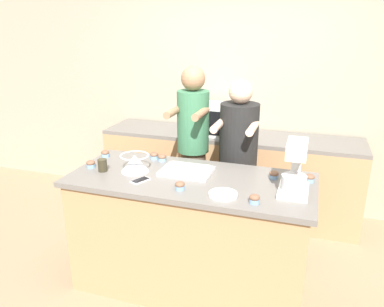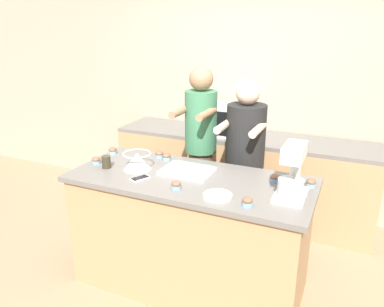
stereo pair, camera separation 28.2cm
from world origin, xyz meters
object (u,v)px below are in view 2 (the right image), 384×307
Objects in this scene: cupcake_0 at (167,157)px; mixing_bowl at (137,160)px; person_left at (200,152)px; baking_tray at (187,170)px; cupcake_6 at (311,183)px; cupcake_7 at (159,154)px; person_right at (244,166)px; cupcake_4 at (176,185)px; stand_mixer at (292,175)px; cell_phone at (140,178)px; microwave_oven at (230,120)px; cupcake_3 at (274,178)px; drinking_glass at (106,162)px; small_plate at (218,196)px; cupcake_1 at (113,151)px; cupcake_5 at (247,202)px; cupcake_2 at (96,160)px.

mixing_bowl is at bearing -112.39° from cupcake_0.
cupcake_0 is at bearing -108.83° from person_left.
baking_tray is 5.53× the size of cupcake_0.
cupcake_6 is 1.00× the size of cupcake_7.
person_right is 0.68m from baking_tray.
cupcake_0 is 1.00× the size of cupcake_4.
stand_mixer is 1.11m from cell_phone.
microwave_oven is (0.31, 1.37, 0.06)m from mixing_bowl.
cupcake_3 is 1.04m from cupcake_7.
drinking_glass reaches higher than cupcake_7.
cupcake_3 is (0.94, 0.36, 0.02)m from cell_phone.
microwave_oven is 1.60m from cupcake_4.
microwave_oven is 1.55m from cell_phone.
cupcake_4 is (-0.31, 0.00, 0.02)m from small_plate.
mixing_bowl is 3.23× the size of cupcake_6.
microwave_oven is 6.43× the size of cupcake_1.
cell_phone is 0.87m from cupcake_5.
cupcake_3 is at bearing 8.02° from baking_tray.
cupcake_2 is at bearing -169.99° from baking_tray.
cupcake_0 is 1.04m from cupcake_5.
cupcake_0 is 0.52m from cupcake_1.
baking_tray is 0.38m from cell_phone.
person_left is 1.06× the size of person_right.
cupcake_5 and cupcake_7 have the same top height.
mixing_bowl is at bearing 153.99° from cupcake_4.
stand_mixer is 5.23× the size of cupcake_5.
person_right reaches higher than cupcake_4.
mixing_bowl is (-0.26, -0.69, 0.11)m from person_left.
person_right is 22.70× the size of cupcake_6.
drinking_glass is at bearing 166.47° from cell_phone.
cupcake_6 is (0.55, 0.43, 0.02)m from small_plate.
microwave_oven reaches higher than cell_phone.
cupcake_1 is at bearing -156.70° from person_right.
person_right is 1.30m from cupcake_2.
person_right is 8.18× the size of small_plate.
person_right is at bearing 57.14° from cell_phone.
cupcake_5 is (0.99, -0.27, -0.04)m from mixing_bowl.
microwave_oven is 6.43× the size of cupcake_5.
cupcake_6 is at bearing -24.57° from person_left.
microwave_oven is 1.57m from cupcake_2.
cupcake_6 is at bearing -0.64° from cupcake_1.
person_left is 1.22m from stand_mixer.
cupcake_7 is (0.03, 0.31, -0.04)m from mixing_bowl.
cupcake_1 is (-0.52, -0.06, 0.00)m from cupcake_0.
person_right is at bearing 95.22° from small_plate.
cupcake_4 is (0.34, -0.50, 0.00)m from cupcake_0.
cupcake_2 is (-1.60, -0.01, -0.13)m from stand_mixer.
small_plate is at bearing 167.77° from cupcake_5.
drinking_glass is 1.33m from cupcake_3.
mixing_bowl reaches higher than cupcake_4.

